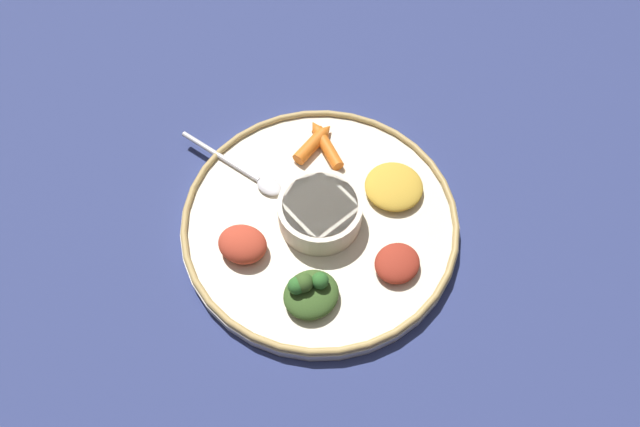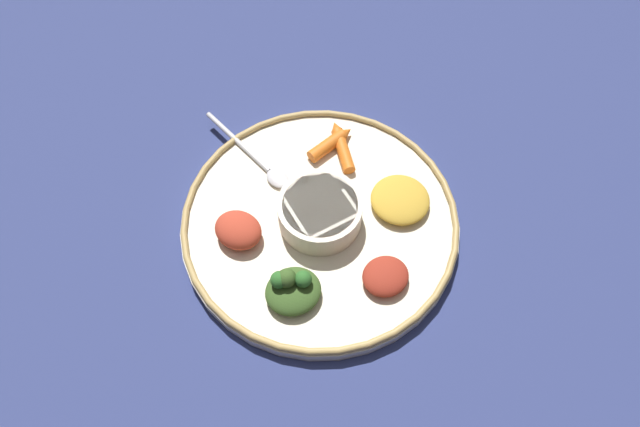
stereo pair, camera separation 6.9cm
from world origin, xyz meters
The scene contains 11 objects.
ground_plane centered at (0.00, 0.00, 0.00)m, with size 2.40×2.40×0.00m, color navy.
platter centered at (0.00, 0.00, 0.01)m, with size 0.34×0.34×0.02m, color beige.
platter_rim centered at (0.00, 0.00, 0.02)m, with size 0.34×0.34×0.01m, color tan.
center_bowl centered at (0.00, 0.00, 0.04)m, with size 0.10×0.10×0.04m.
spoon centered at (-0.07, 0.09, 0.02)m, with size 0.11×0.14×0.01m.
greens_pile centered at (-0.04, -0.09, 0.03)m, with size 0.08×0.07×0.04m.
carrot_near_spoon centered at (0.04, 0.10, 0.02)m, with size 0.02×0.08×0.02m.
carrot_outer centered at (0.03, 0.11, 0.03)m, with size 0.07×0.05×0.02m.
mound_berbere_red centered at (-0.10, -0.01, 0.03)m, with size 0.06×0.05×0.03m, color #B73D28.
mound_lentil_yellow centered at (0.10, 0.01, 0.03)m, with size 0.07×0.07×0.02m, color gold.
mound_beet centered at (0.06, -0.09, 0.03)m, with size 0.05×0.05×0.02m, color maroon.
Camera 2 is at (-0.04, -0.34, 0.63)m, focal length 32.39 mm.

